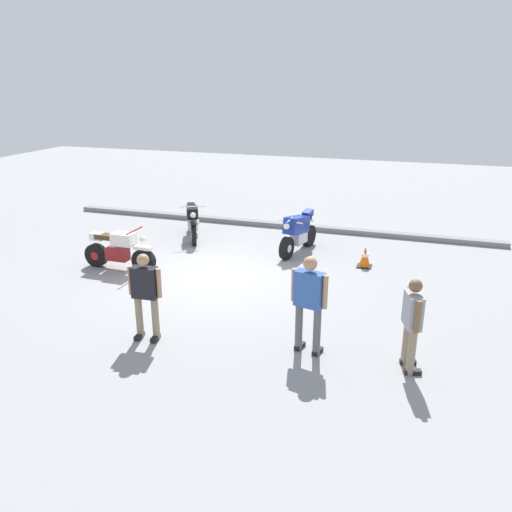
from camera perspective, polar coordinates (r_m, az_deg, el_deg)
The scene contains 9 objects.
ground_plane at distance 12.39m, azimuth -4.33°, elevation -2.22°, with size 40.00×40.00×0.00m, color gray.
curb_edge at distance 16.49m, azimuth 1.73°, elevation 3.55°, with size 14.00×0.30×0.15m, color gray.
motorcycle_black_cruiser at distance 15.32m, azimuth -7.09°, elevation 3.93°, with size 1.07×1.91×1.09m.
motorcycle_cream_vintage at distance 13.07m, azimuth -15.04°, elevation 0.58°, with size 1.95×0.70×1.07m.
motorcycle_blue_sportbike at distance 13.91m, azimuth 4.69°, elevation 2.77°, with size 0.76×1.95×1.14m.
person_in_black_shirt at distance 9.33m, azimuth -12.23°, elevation -3.89°, with size 0.64×0.33×1.62m.
person_in_gray_shirt at distance 8.52m, azimuth 16.98°, elevation -6.85°, with size 0.41×0.62×1.58m.
person_in_blue_shirt at distance 8.64m, azimuth 5.92°, elevation -4.72°, with size 0.67×0.41×1.76m.
traffic_cone at distance 13.15m, azimuth 12.04°, elevation -0.10°, with size 0.36×0.36×0.53m.
Camera 1 is at (4.47, -10.64, 4.49)m, focal length 35.92 mm.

